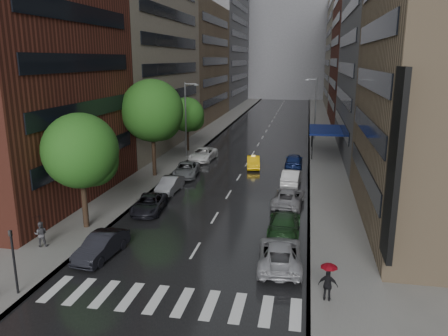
{
  "coord_description": "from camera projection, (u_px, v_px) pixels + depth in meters",
  "views": [
    {
      "loc": [
        6.59,
        -20.84,
        11.86
      ],
      "look_at": [
        0.0,
        13.82,
        3.0
      ],
      "focal_mm": 35.0,
      "sensor_mm": 36.0,
      "label": 1
    }
  ],
  "objects": [
    {
      "name": "taxi",
      "position": [
        253.0,
        162.0,
        48.6
      ],
      "size": [
        1.92,
        4.13,
        1.31
      ],
      "primitive_type": "imported",
      "rotation": [
        0.0,
        0.0,
        0.14
      ],
      "color": "yellow",
      "rests_on": "ground"
    },
    {
      "name": "road",
      "position": [
        265.0,
        133.0,
        71.58
      ],
      "size": [
        14.0,
        140.0,
        0.01
      ],
      "primitive_type": "cube",
      "color": "black",
      "rests_on": "ground"
    },
    {
      "name": "tree_near",
      "position": [
        80.0,
        151.0,
        29.98
      ],
      "size": [
        5.22,
        5.22,
        8.33
      ],
      "color": "#382619",
      "rests_on": "ground"
    },
    {
      "name": "traffic_light",
      "position": [
        13.0,
        256.0,
        21.94
      ],
      "size": [
        0.18,
        0.15,
        3.45
      ],
      "color": "black",
      "rests_on": "sidewalk_left"
    },
    {
      "name": "ped_red_umbrella",
      "position": [
        328.0,
        279.0,
        21.5
      ],
      "size": [
        1.01,
        0.82,
        2.01
      ],
      "color": "black",
      "rests_on": "sidewalk_right"
    },
    {
      "name": "tree_far",
      "position": [
        187.0,
        115.0,
        56.22
      ],
      "size": [
        4.44,
        4.44,
        7.08
      ],
      "color": "#382619",
      "rests_on": "ground"
    },
    {
      "name": "crosswalk",
      "position": [
        169.0,
        301.0,
        21.99
      ],
      "size": [
        13.15,
        2.8,
        0.01
      ],
      "color": "silver",
      "rests_on": "ground"
    },
    {
      "name": "ped_black_umbrella",
      "position": [
        40.0,
        228.0,
        27.76
      ],
      "size": [
        0.98,
        0.98,
        2.09
      ],
      "color": "#454449",
      "rests_on": "sidewalk_left"
    },
    {
      "name": "street_lamp_right",
      "position": [
        315.0,
        107.0,
        64.22
      ],
      "size": [
        1.74,
        0.22,
        9.0
      ],
      "color": "gray",
      "rests_on": "sidewalk_right"
    },
    {
      "name": "parked_cars_left",
      "position": [
        176.0,
        179.0,
        41.65
      ],
      "size": [
        2.84,
        31.89,
        1.49
      ],
      "color": "black",
      "rests_on": "ground"
    },
    {
      "name": "sidewalk_right",
      "position": [
        321.0,
        134.0,
        69.93
      ],
      "size": [
        4.0,
        140.0,
        0.15
      ],
      "primitive_type": "cube",
      "color": "gray",
      "rests_on": "ground"
    },
    {
      "name": "tree_mid",
      "position": [
        152.0,
        111.0,
        43.51
      ],
      "size": [
        6.24,
        6.24,
        9.95
      ],
      "color": "#382619",
      "rests_on": "ground"
    },
    {
      "name": "buildings_right",
      "position": [
        362.0,
        39.0,
        71.58
      ],
      "size": [
        8.05,
        109.1,
        36.0
      ],
      "color": "#937A5B",
      "rests_on": "ground"
    },
    {
      "name": "sidewalk_left",
      "position": [
        212.0,
        131.0,
        73.19
      ],
      "size": [
        4.0,
        140.0,
        0.15
      ],
      "primitive_type": "cube",
      "color": "gray",
      "rests_on": "ground"
    },
    {
      "name": "ground",
      "position": [
        177.0,
        281.0,
        23.94
      ],
      "size": [
        220.0,
        220.0,
        0.0
      ],
      "primitive_type": "plane",
      "color": "gray",
      "rests_on": "ground"
    },
    {
      "name": "parked_cars_right",
      "position": [
        288.0,
        200.0,
        35.35
      ],
      "size": [
        2.82,
        29.48,
        1.6
      ],
      "color": "#9D9CA2",
      "rests_on": "ground"
    },
    {
      "name": "awning",
      "position": [
        325.0,
        130.0,
        54.89
      ],
      "size": [
        4.0,
        8.0,
        3.12
      ],
      "color": "navy",
      "rests_on": "sidewalk_right"
    },
    {
      "name": "street_lamp_left",
      "position": [
        186.0,
        118.0,
        52.73
      ],
      "size": [
        1.74,
        0.22,
        9.0
      ],
      "color": "gray",
      "rests_on": "sidewalk_left"
    },
    {
      "name": "buildings_left",
      "position": [
        189.0,
        35.0,
        78.77
      ],
      "size": [
        8.0,
        108.0,
        38.0
      ],
      "color": "maroon",
      "rests_on": "ground"
    },
    {
      "name": "building_far",
      "position": [
        288.0,
        45.0,
        132.47
      ],
      "size": [
        40.0,
        14.0,
        32.0
      ],
      "primitive_type": "cube",
      "color": "slate",
      "rests_on": "ground"
    }
  ]
}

